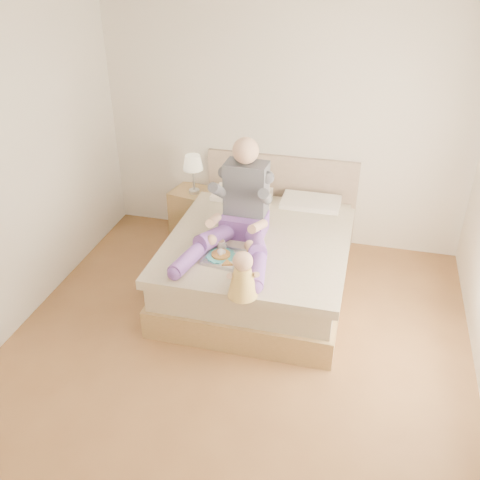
% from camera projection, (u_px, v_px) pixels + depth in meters
% --- Properties ---
extents(room, '(4.02, 4.22, 2.71)m').
position_uv_depth(room, '(245.00, 194.00, 3.86)').
color(room, brown).
rests_on(room, ground).
extents(bed, '(1.70, 2.18, 1.00)m').
position_uv_depth(bed, '(262.00, 255.00, 5.38)').
color(bed, olive).
rests_on(bed, ground).
extents(nightstand, '(0.52, 0.48, 0.55)m').
position_uv_depth(nightstand, '(193.00, 212.00, 6.28)').
color(nightstand, olive).
rests_on(nightstand, ground).
extents(lamp, '(0.22, 0.22, 0.45)m').
position_uv_depth(lamp, '(193.00, 165.00, 5.92)').
color(lamp, '#B7B9BE').
rests_on(lamp, nightstand).
extents(adult, '(0.84, 1.18, 0.99)m').
position_uv_depth(adult, '(240.00, 213.00, 4.92)').
color(adult, '#643B94').
rests_on(adult, bed).
extents(tray, '(0.47, 0.39, 0.12)m').
position_uv_depth(tray, '(230.00, 257.00, 4.75)').
color(tray, '#B7B9BE').
rests_on(tray, bed).
extents(baby, '(0.29, 0.37, 0.41)m').
position_uv_depth(baby, '(243.00, 277.00, 4.24)').
color(baby, gold).
rests_on(baby, bed).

